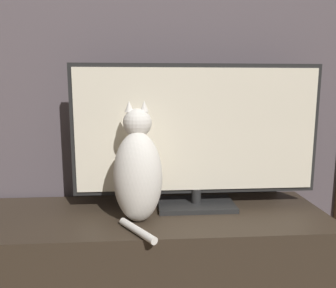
{
  "coord_description": "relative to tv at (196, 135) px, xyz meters",
  "views": [
    {
      "loc": [
        0.0,
        -0.41,
        0.96
      ],
      "look_at": [
        0.1,
        0.92,
        0.74
      ],
      "focal_mm": 35.0,
      "sensor_mm": 36.0,
      "label": 1
    }
  ],
  "objects": [
    {
      "name": "wall_back",
      "position": [
        -0.23,
        0.22,
        0.54
      ],
      "size": [
        4.8,
        0.05,
        2.6
      ],
      "color": "#564C51",
      "rests_on": "ground_plane"
    },
    {
      "name": "tv_stand",
      "position": [
        -0.23,
        -0.07,
        -0.55
      ],
      "size": [
        1.55,
        0.5,
        0.43
      ],
      "color": "#33281E",
      "rests_on": "ground_plane"
    },
    {
      "name": "cat",
      "position": [
        -0.26,
        -0.14,
        -0.13
      ],
      "size": [
        0.2,
        0.32,
        0.48
      ],
      "rotation": [
        0.0,
        0.0,
        -0.02
      ],
      "color": "silver",
      "rests_on": "tv_stand"
    },
    {
      "name": "tv",
      "position": [
        0.0,
        0.0,
        0.0
      ],
      "size": [
        1.09,
        0.21,
        0.63
      ],
      "color": "black",
      "rests_on": "tv_stand"
    }
  ]
}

